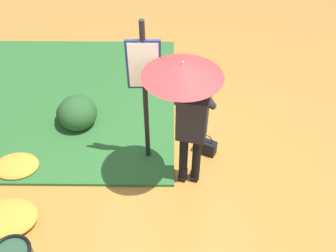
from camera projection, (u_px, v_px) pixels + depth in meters
The scene contains 9 objects.
ground_plane at pixel (172, 176), 5.64m from camera, with size 18.00×18.00×0.00m, color #B27A33.
grass_verge at pixel (43, 98), 6.96m from camera, with size 4.80×4.00×0.05m.
person_with_umbrella at pixel (187, 96), 4.55m from camera, with size 0.96×0.96×2.04m.
info_sign_post at pixel (145, 81), 4.94m from camera, with size 0.44×0.07×2.30m.
handbag at pixel (206, 147), 5.91m from camera, with size 0.33×0.27×0.37m.
shrub_cluster at pixel (76, 113), 6.29m from camera, with size 0.70×0.64×0.57m.
leaf_pile_near_person at pixel (16, 166), 5.69m from camera, with size 0.67×0.54×0.15m.
leaf_pile_by_bench at pixel (192, 95), 6.95m from camera, with size 0.77×0.61×0.17m.
leaf_pile_far_path at pixel (8, 218), 5.00m from camera, with size 0.80×0.64×0.18m.
Camera 1 is at (0.02, 3.66, 4.35)m, focal length 40.80 mm.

